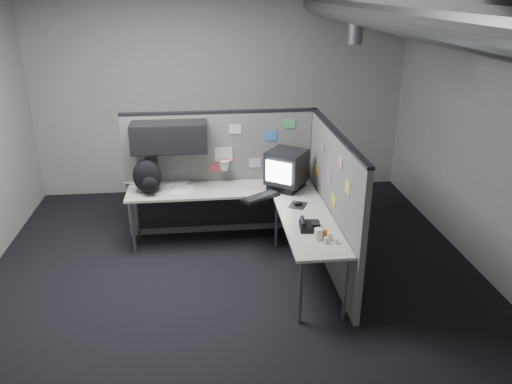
{
  "coord_description": "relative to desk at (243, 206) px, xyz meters",
  "views": [
    {
      "loc": [
        -0.29,
        -4.72,
        3.04
      ],
      "look_at": [
        0.26,
        0.35,
        0.93
      ],
      "focal_mm": 35.0,
      "sensor_mm": 36.0,
      "label": 1
    }
  ],
  "objects": [
    {
      "name": "bottles",
      "position": [
        0.74,
        -1.2,
        0.15
      ],
      "size": [
        0.15,
        0.17,
        0.09
      ],
      "rotation": [
        0.0,
        0.0,
        0.14
      ],
      "color": "silver",
      "rests_on": "desk"
    },
    {
      "name": "partition_right",
      "position": [
        0.95,
        -0.49,
        0.21
      ],
      "size": [
        0.07,
        2.23,
        1.63
      ],
      "color": "slate",
      "rests_on": "ground"
    },
    {
      "name": "keyboard",
      "position": [
        0.2,
        -0.08,
        0.14
      ],
      "size": [
        0.5,
        0.42,
        0.04
      ],
      "rotation": [
        0.0,
        0.0,
        -0.17
      ],
      "color": "black",
      "rests_on": "desk"
    },
    {
      "name": "cup",
      "position": [
        0.64,
        -1.16,
        0.18
      ],
      "size": [
        0.1,
        0.1,
        0.12
      ],
      "primitive_type": "cylinder",
      "rotation": [
        0.0,
        0.0,
        -0.28
      ],
      "color": "silver",
      "rests_on": "desk"
    },
    {
      "name": "phone",
      "position": [
        0.6,
        -0.92,
        0.16
      ],
      "size": [
        0.22,
        0.24,
        0.1
      ],
      "rotation": [
        0.0,
        0.0,
        -0.27
      ],
      "color": "black",
      "rests_on": "desk"
    },
    {
      "name": "mouse",
      "position": [
        0.6,
        -0.32,
        0.13
      ],
      "size": [
        0.26,
        0.28,
        0.05
      ],
      "rotation": [
        0.0,
        0.0,
        0.33
      ],
      "color": "black",
      "rests_on": "desk"
    },
    {
      "name": "desk",
      "position": [
        0.0,
        0.0,
        0.0
      ],
      "size": [
        2.31,
        2.11,
        0.73
      ],
      "color": "#B8B7A6",
      "rests_on": "ground"
    },
    {
      "name": "partition_back",
      "position": [
        -0.4,
        0.53,
        0.38
      ],
      "size": [
        2.44,
        0.42,
        1.63
      ],
      "color": "slate",
      "rests_on": "ground"
    },
    {
      "name": "backpack",
      "position": [
        -1.12,
        0.24,
        0.32
      ],
      "size": [
        0.36,
        0.34,
        0.42
      ],
      "rotation": [
        0.0,
        0.0,
        -0.09
      ],
      "color": "black",
      "rests_on": "desk"
    },
    {
      "name": "room",
      "position": [
        0.41,
        -0.7,
        1.48
      ],
      "size": [
        5.62,
        5.62,
        3.22
      ],
      "color": "black",
      "rests_on": "ground"
    },
    {
      "name": "papers",
      "position": [
        -1.02,
        0.49,
        0.13
      ],
      "size": [
        0.9,
        0.77,
        0.02
      ],
      "rotation": [
        0.0,
        0.0,
        -0.31
      ],
      "color": "white",
      "rests_on": "desk"
    },
    {
      "name": "monitor",
      "position": [
        0.55,
        0.2,
        0.37
      ],
      "size": [
        0.59,
        0.59,
        0.48
      ],
      "rotation": [
        0.0,
        0.0,
        0.17
      ],
      "color": "black",
      "rests_on": "desk"
    }
  ]
}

